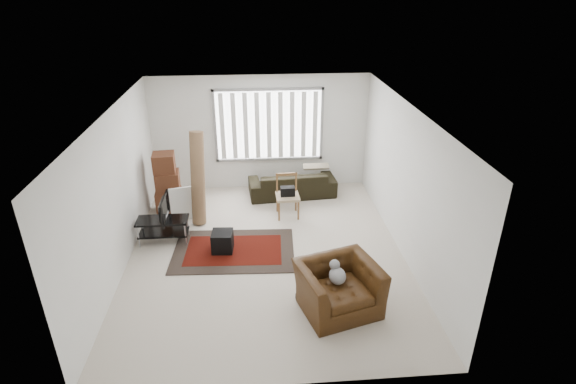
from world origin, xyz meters
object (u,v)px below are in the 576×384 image
side_chair (288,194)px  moving_boxes (167,185)px  armchair (339,285)px  tv_stand (163,226)px  sofa (292,180)px

side_chair → moving_boxes: bearing=169.3°
moving_boxes → side_chair: (2.55, -0.41, -0.12)m
side_chair → armchair: bearing=-81.9°
tv_stand → moving_boxes: moving_boxes is taller
side_chair → armchair: side_chair is taller
sofa → armchair: (0.34, -4.05, 0.05)m
tv_stand → side_chair: bearing=19.5°
moving_boxes → sofa: size_ratio=0.67×
moving_boxes → sofa: 2.81m
tv_stand → armchair: armchair is taller
armchair → tv_stand: bearing=127.4°
moving_boxes → sofa: bearing=12.0°
moving_boxes → sofa: (2.74, 0.58, -0.23)m
moving_boxes → side_chair: size_ratio=1.47×
sofa → armchair: armchair is taller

